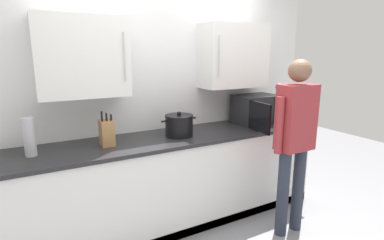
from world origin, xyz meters
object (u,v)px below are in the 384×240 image
at_px(microwave_oven, 255,110).
at_px(person_figure, 294,134).
at_px(thermos_flask, 29,137).
at_px(knife_block, 107,133).
at_px(stock_pot, 179,125).

relative_size(microwave_oven, person_figure, 0.43).
bearing_deg(thermos_flask, person_figure, -18.49).
height_order(thermos_flask, knife_block, knife_block).
bearing_deg(stock_pot, knife_block, 177.73).
xyz_separation_m(microwave_oven, knife_block, (-1.68, -0.03, -0.05)).
relative_size(microwave_oven, thermos_flask, 2.32).
xyz_separation_m(stock_pot, knife_block, (-0.69, 0.03, 0.01)).
bearing_deg(knife_block, stock_pot, -2.27).
bearing_deg(person_figure, thermos_flask, 161.51).
xyz_separation_m(microwave_oven, thermos_flask, (-2.27, -0.02, -0.01)).
height_order(microwave_oven, thermos_flask, microwave_oven).
height_order(thermos_flask, person_figure, person_figure).
relative_size(stock_pot, person_figure, 0.22).
relative_size(knife_block, person_figure, 0.19).
height_order(microwave_oven, stock_pot, microwave_oven).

